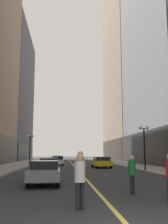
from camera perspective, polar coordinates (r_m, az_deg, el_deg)
The scene contains 16 objects.
ground_plane at distance 40.82m, azimuth -2.35°, elevation -11.35°, with size 200.00×200.00×0.00m, color #2D2D30.
sidewalk_left at distance 41.32m, azimuth -14.07°, elevation -10.96°, with size 4.50×78.00×0.15m, color gray.
sidewalk_right at distance 41.96m, azimuth 9.20°, elevation -11.08°, with size 4.50×78.00×0.15m, color gray.
lane_centre_stripe at distance 40.82m, azimuth -2.35°, elevation -11.34°, with size 0.16×70.00×0.01m, color #E5D64C.
building_left_far at distance 68.99m, azimuth -17.09°, elevation 3.58°, with size 12.54×26.00×32.52m.
building_right_far at distance 73.97m, azimuth 11.42°, elevation 13.27°, with size 15.05×26.00×59.04m.
car_grey at distance 15.70m, azimuth -8.53°, elevation -12.55°, with size 1.85×4.77×1.32m.
car_blue at distance 24.52m, azimuth -7.58°, elevation -11.23°, with size 1.80×4.48×1.32m.
car_yellow at distance 32.63m, azimuth 3.77°, elevation -10.68°, with size 2.07×4.52×1.32m.
car_white at distance 39.02m, azimuth -5.71°, elevation -10.37°, with size 1.83×4.29×1.32m.
car_silver at distance 47.80m, azimuth -5.70°, elevation -10.10°, with size 1.73×4.11×1.32m.
pedestrian_in_tan_trench at distance 11.71m, azimuth -0.78°, elevation -12.18°, with size 0.47×0.47×1.83m.
pedestrian_in_green_parka at distance 12.02m, azimuth 10.31°, elevation -12.51°, with size 0.47×0.47×1.65m.
pedestrian_in_white_shirt at distance 8.62m, azimuth -0.91°, elevation -13.82°, with size 0.47×0.47×1.72m.
street_lamp_left_far at distance 39.53m, azimuth -11.60°, elevation -6.53°, with size 1.06×0.36×4.43m.
street_lamp_right_mid at distance 26.81m, azimuth 12.87°, elevation -5.45°, with size 1.06×0.36×4.43m.
Camera 1 is at (-1.59, -5.75, 1.74)m, focal length 42.29 mm.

